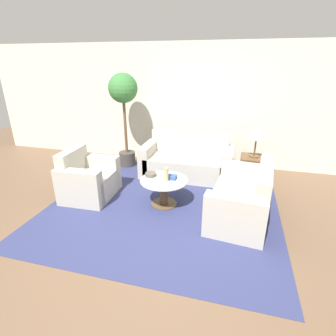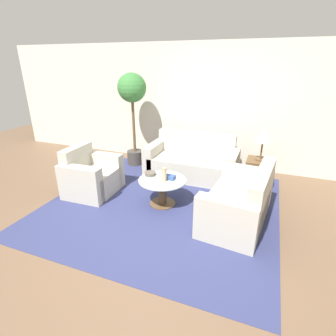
{
  "view_description": "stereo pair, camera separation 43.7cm",
  "coord_description": "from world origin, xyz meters",
  "views": [
    {
      "loc": [
        1.02,
        -2.94,
        2.19
      ],
      "look_at": [
        -0.03,
        0.98,
        0.55
      ],
      "focal_mm": 28.0,
      "sensor_mm": 36.0,
      "label": 1
    },
    {
      "loc": [
        1.44,
        -2.8,
        2.19
      ],
      "look_at": [
        -0.03,
        0.98,
        0.55
      ],
      "focal_mm": 28.0,
      "sensor_mm": 36.0,
      "label": 2
    }
  ],
  "objects": [
    {
      "name": "book_stack",
      "position": [
        0.08,
        0.79,
        0.48
      ],
      "size": [
        0.17,
        0.13,
        0.07
      ],
      "rotation": [
        0.0,
        0.0,
        -0.03
      ],
      "color": "#334C8C",
      "rests_on": "coffee_table"
    },
    {
      "name": "vase",
      "position": [
        0.02,
        0.69,
        0.56
      ],
      "size": [
        0.07,
        0.07,
        0.22
      ],
      "color": "tan",
      "rests_on": "coffee_table"
    },
    {
      "name": "ground_plane",
      "position": [
        0.0,
        0.0,
        0.0
      ],
      "size": [
        14.0,
        14.0,
        0.0
      ],
      "primitive_type": "plane",
      "color": "brown"
    },
    {
      "name": "coffee_table",
      "position": [
        -0.03,
        0.73,
        0.29
      ],
      "size": [
        0.77,
        0.77,
        0.44
      ],
      "color": "brown",
      "rests_on": "ground_plane"
    },
    {
      "name": "table_lamp",
      "position": [
        1.39,
        2.02,
        0.97
      ],
      "size": [
        0.29,
        0.29,
        0.6
      ],
      "color": "brown",
      "rests_on": "side_table"
    },
    {
      "name": "armchair",
      "position": [
        -1.4,
        0.68,
        0.29
      ],
      "size": [
        0.8,
        0.94,
        0.83
      ],
      "rotation": [
        0.0,
        0.0,
        1.61
      ],
      "color": "#B2AD9E",
      "rests_on": "ground_plane"
    },
    {
      "name": "bowl",
      "position": [
        -0.28,
        0.81,
        0.47
      ],
      "size": [
        0.18,
        0.18,
        0.06
      ],
      "color": "brown",
      "rests_on": "coffee_table"
    },
    {
      "name": "side_table",
      "position": [
        1.39,
        2.02,
        0.26
      ],
      "size": [
        0.47,
        0.47,
        0.52
      ],
      "color": "brown",
      "rests_on": "ground_plane"
    },
    {
      "name": "sofa_main",
      "position": [
        0.1,
        2.04,
        0.29
      ],
      "size": [
        1.81,
        0.83,
        0.87
      ],
      "color": "#B2AD9E",
      "rests_on": "ground_plane"
    },
    {
      "name": "rug",
      "position": [
        -0.03,
        0.73,
        0.0
      ],
      "size": [
        3.63,
        3.46,
        0.01
      ],
      "color": "navy",
      "rests_on": "ground_plane"
    },
    {
      "name": "potted_plant",
      "position": [
        -1.32,
        2.23,
        1.45
      ],
      "size": [
        0.6,
        0.6,
        2.0
      ],
      "color": "#3D3833",
      "rests_on": "ground_plane"
    },
    {
      "name": "wall_back",
      "position": [
        0.0,
        2.85,
        1.3
      ],
      "size": [
        10.0,
        0.06,
        2.6
      ],
      "color": "beige",
      "rests_on": "ground_plane"
    },
    {
      "name": "loveseat",
      "position": [
        1.24,
        0.68,
        0.29
      ],
      "size": [
        0.94,
        1.52,
        0.85
      ],
      "rotation": [
        0.0,
        0.0,
        -1.68
      ],
      "color": "#B2AD9E",
      "rests_on": "ground_plane"
    }
  ]
}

